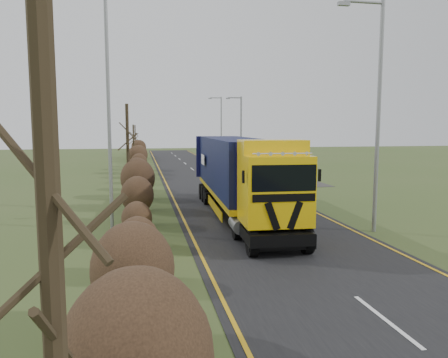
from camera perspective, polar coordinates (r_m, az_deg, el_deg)
name	(u,v)px	position (r m, az deg, el deg)	size (l,w,h in m)	color
ground	(257,220)	(22.58, 4.31, -5.36)	(160.00, 160.00, 0.00)	#3A4E21
road	(221,192)	(32.18, -0.37, -1.69)	(8.00, 120.00, 0.02)	black
layby	(267,175)	(43.36, 5.65, 0.46)	(6.00, 18.00, 0.02)	#2F2D2A
lane_markings	(222,192)	(31.88, -0.27, -1.73)	(7.52, 116.00, 0.01)	gold
hedgerow	(138,175)	(29.35, -11.19, 0.54)	(2.24, 102.04, 6.05)	black
lorry	(239,172)	(22.75, 1.91, 0.91)	(3.06, 15.35, 4.25)	black
car_red_hatchback	(258,169)	(43.08, 4.50, 1.26)	(1.48, 3.68, 1.25)	#921B07
car_blue_sedan	(269,169)	(43.15, 5.88, 1.33)	(1.44, 4.14, 1.36)	#0A1037
streetlight_near	(376,106)	(20.66, 19.22, 8.99)	(2.16, 0.20, 10.22)	gray
streetlight_mid	(240,131)	(45.78, 2.13, 6.24)	(1.70, 0.18, 7.92)	gray
streetlight_far	(220,126)	(63.31, -0.47, 7.00)	(1.94, 0.18, 9.10)	gray
left_pole	(109,112)	(20.47, -14.82, 8.42)	(0.16, 0.16, 10.80)	gray
speed_sign	(268,161)	(38.09, 5.74, 2.35)	(0.71, 0.10, 2.58)	gray
warning_board	(238,159)	(47.47, 1.83, 2.58)	(0.79, 0.11, 2.08)	gray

